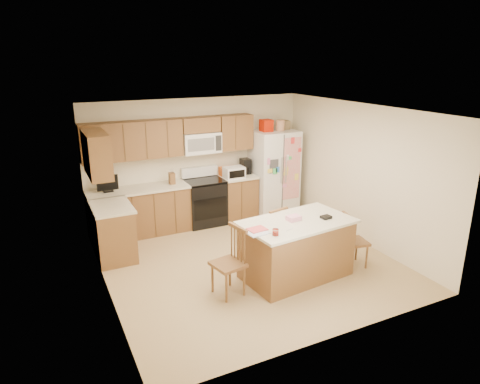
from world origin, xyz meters
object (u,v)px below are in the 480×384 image
refrigerator (274,172)px  island (296,248)px  stove (204,201)px  windsor_chair_right (354,241)px  windsor_chair_left (230,263)px  windsor_chair_back (272,235)px

refrigerator → island: refrigerator is taller
stove → windsor_chair_right: stove is taller
refrigerator → windsor_chair_left: 3.50m
windsor_chair_left → windsor_chair_right: size_ratio=1.12×
island → windsor_chair_right: size_ratio=2.01×
refrigerator → windsor_chair_back: size_ratio=2.16×
stove → windsor_chair_left: size_ratio=1.13×
stove → windsor_chair_right: (1.47, -2.80, -0.05)m
windsor_chair_left → windsor_chair_back: 1.26m
island → windsor_chair_back: size_ratio=1.91×
windsor_chair_back → windsor_chair_right: (1.08, -0.75, -0.02)m
windsor_chair_right → windsor_chair_left: bearing=177.4°
refrigerator → windsor_chair_back: (-1.18, -1.98, -0.47)m
windsor_chair_back → refrigerator: bearing=59.2°
windsor_chair_left → windsor_chair_back: size_ratio=1.06×
island → windsor_chair_left: bearing=-179.2°
stove → windsor_chair_right: bearing=-62.2°
island → windsor_chair_back: bearing=95.0°
windsor_chair_back → windsor_chair_right: 1.32m
island → windsor_chair_left: island is taller
island → refrigerator: bearing=66.7°
stove → refrigerator: size_ratio=0.55×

